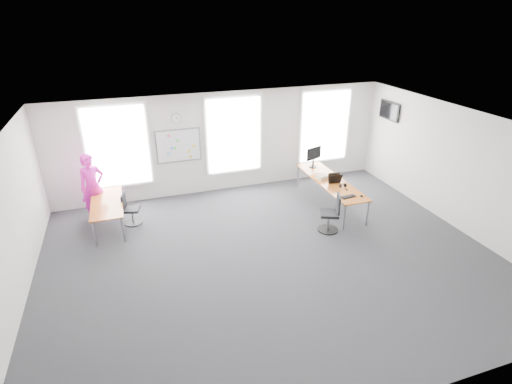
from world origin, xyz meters
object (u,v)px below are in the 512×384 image
object	(u,v)px
chair_left	(130,211)
headphones	(343,186)
chair_right	(331,215)
monitor	(314,155)
desk_left	(107,204)
keyboard	(348,197)
person	(93,187)
desk_right	(330,182)

from	to	relation	value
chair_left	headphones	size ratio (longest dim) A/B	4.53
chair_right	monitor	world-z (taller)	monitor
desk_left	keyboard	distance (m)	6.15
person	keyboard	distance (m)	6.65
keyboard	monitor	distance (m)	2.24
chair_left	person	xyz separation A→B (m)	(-0.84, 0.63, 0.53)
desk_left	chair_right	distance (m)	5.66
desk_left	chair_left	bearing A→B (deg)	-0.02
desk_left	person	distance (m)	0.75
chair_right	person	xyz separation A→B (m)	(-5.61, 2.62, 0.47)
desk_right	chair_right	xyz separation A→B (m)	(-0.68, -1.36, -0.24)
chair_left	headphones	xyz separation A→B (m)	(5.54, -1.14, 0.40)
monitor	chair_right	bearing A→B (deg)	-124.67
desk_right	monitor	world-z (taller)	monitor
chair_right	headphones	world-z (taller)	chair_right
keyboard	monitor	size ratio (longest dim) A/B	0.65
chair_right	monitor	distance (m)	2.65
chair_left	keyboard	bearing A→B (deg)	-93.60
chair_left	keyboard	size ratio (longest dim) A/B	2.07
chair_right	person	bearing A→B (deg)	-92.70
chair_left	keyboard	world-z (taller)	chair_left
desk_left	headphones	world-z (taller)	headphones
chair_right	desk_right	bearing A→B (deg)	175.88
desk_left	monitor	size ratio (longest dim) A/B	3.03
desk_left	keyboard	world-z (taller)	keyboard
desk_right	chair_right	distance (m)	1.54
chair_left	monitor	size ratio (longest dim) A/B	1.34
chair_right	desk_left	bearing A→B (deg)	-88.29
headphones	monitor	bearing A→B (deg)	96.95
person	headphones	xyz separation A→B (m)	(6.38, -1.77, -0.13)
desk_right	monitor	xyz separation A→B (m)	(-0.00, 1.11, 0.43)
chair_right	chair_left	distance (m)	5.17
keyboard	chair_right	bearing A→B (deg)	-164.61
keyboard	desk_right	bearing A→B (deg)	77.56
monitor	headphones	bearing A→B (deg)	-106.15
person	headphones	size ratio (longest dim) A/B	9.65
chair_right	keyboard	world-z (taller)	chair_right
chair_right	keyboard	distance (m)	0.72
desk_left	headphones	distance (m)	6.17
person	monitor	bearing A→B (deg)	-24.57
desk_right	chair_right	world-z (taller)	chair_right
headphones	chair_left	bearing A→B (deg)	172.12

